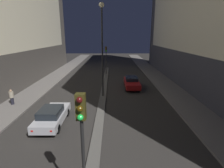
% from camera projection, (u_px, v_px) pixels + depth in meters
% --- Properties ---
extents(median_strip, '(0.71, 33.62, 0.11)m').
position_uv_depth(median_strip, '(104.00, 92.00, 21.06)').
color(median_strip, '#56544F').
rests_on(median_strip, ground).
extents(traffic_light_near, '(0.32, 0.42, 4.78)m').
position_uv_depth(traffic_light_near, '(82.00, 130.00, 5.89)').
color(traffic_light_near, black).
rests_on(traffic_light_near, median_strip).
extents(traffic_light_mid, '(0.32, 0.42, 4.78)m').
position_uv_depth(traffic_light_mid, '(107.00, 54.00, 29.94)').
color(traffic_light_mid, black).
rests_on(traffic_light_mid, median_strip).
extents(street_lamp, '(0.53, 0.53, 9.76)m').
position_uv_depth(street_lamp, '(103.00, 36.00, 17.96)').
color(street_lamp, black).
rests_on(street_lamp, median_strip).
extents(car_left_lane, '(1.80, 4.45, 1.40)m').
position_uv_depth(car_left_lane, '(53.00, 115.00, 13.48)').
color(car_left_lane, '#B2B2B7').
rests_on(car_left_lane, ground).
extents(car_right_lane, '(1.79, 4.56, 1.44)m').
position_uv_depth(car_right_lane, '(132.00, 82.00, 22.89)').
color(car_right_lane, maroon).
rests_on(car_right_lane, ground).
extents(pedestrian_on_left_sidewalk, '(0.41, 0.41, 1.52)m').
position_uv_depth(pedestrian_on_left_sidewalk, '(12.00, 97.00, 17.06)').
color(pedestrian_on_left_sidewalk, black).
rests_on(pedestrian_on_left_sidewalk, sidewalk_left).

